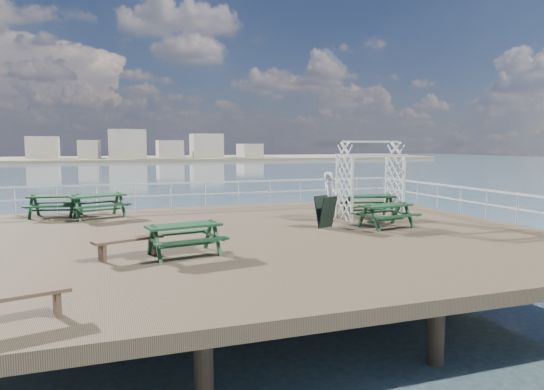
% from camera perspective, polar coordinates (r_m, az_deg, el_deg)
% --- Properties ---
extents(ground, '(18.00, 14.00, 0.30)m').
position_cam_1_polar(ground, '(14.64, -2.59, -5.22)').
color(ground, brown).
rests_on(ground, ground).
extents(sea_backdrop, '(300.00, 300.00, 9.20)m').
position_cam_1_polar(sea_backdrop, '(148.81, -12.67, 4.62)').
color(sea_backdrop, '#3A5462').
rests_on(sea_backdrop, ground).
extents(railing, '(17.77, 13.76, 1.10)m').
position_cam_1_polar(railing, '(16.92, -5.30, -0.21)').
color(railing, silver).
rests_on(railing, ground).
extents(picnic_table_a, '(2.13, 1.84, 0.91)m').
position_cam_1_polar(picnic_table_a, '(19.69, -24.11, -0.68)').
color(picnic_table_a, '#12341A').
rests_on(picnic_table_a, ground).
extents(picnic_table_b, '(2.39, 2.16, 0.96)m').
position_cam_1_polar(picnic_table_b, '(18.95, -19.87, -0.67)').
color(picnic_table_b, '#12341A').
rests_on(picnic_table_b, ground).
extents(picnic_table_c, '(2.17, 1.89, 0.92)m').
position_cam_1_polar(picnic_table_c, '(18.28, 11.26, -0.74)').
color(picnic_table_c, '#12341A').
rests_on(picnic_table_c, ground).
extents(picnic_table_d, '(2.00, 1.72, 0.86)m').
position_cam_1_polar(picnic_table_d, '(12.01, -10.32, -4.39)').
color(picnic_table_d, '#12341A').
rests_on(picnic_table_d, ground).
extents(picnic_table_e, '(2.00, 1.73, 0.86)m').
position_cam_1_polar(picnic_table_e, '(16.15, 13.28, -1.81)').
color(picnic_table_e, '#12341A').
rests_on(picnic_table_e, ground).
extents(flat_bench_near, '(1.70, 0.95, 0.48)m').
position_cam_1_polar(flat_bench_near, '(12.07, -16.55, -5.42)').
color(flat_bench_near, brown).
rests_on(flat_bench_near, ground).
extents(flat_bench_far, '(1.63, 0.77, 0.46)m').
position_cam_1_polar(flat_bench_far, '(8.43, -28.07, -10.95)').
color(flat_bench_far, brown).
rests_on(flat_bench_far, ground).
extents(trellis_arbor, '(2.27, 1.22, 2.82)m').
position_cam_1_polar(trellis_arbor, '(17.88, 11.46, 1.25)').
color(trellis_arbor, silver).
rests_on(trellis_arbor, ground).
extents(sandwich_board, '(0.77, 0.69, 1.04)m').
position_cam_1_polar(sandwich_board, '(15.80, 6.31, -2.00)').
color(sandwich_board, black).
rests_on(sandwich_board, ground).
extents(person, '(0.75, 0.70, 1.73)m').
position_cam_1_polar(person, '(17.14, 6.80, -0.18)').
color(person, white).
rests_on(person, ground).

